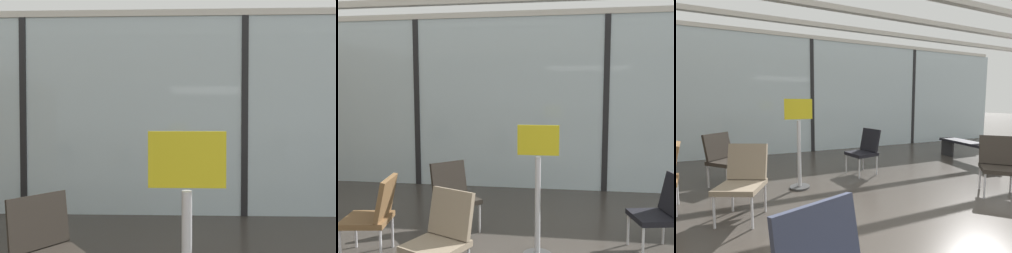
% 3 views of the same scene
% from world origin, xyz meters
% --- Properties ---
extents(glass_curtain_wall, '(14.00, 0.08, 3.13)m').
position_xyz_m(glass_curtain_wall, '(0.00, 5.20, 1.56)').
color(glass_curtain_wall, silver).
rests_on(glass_curtain_wall, ground).
extents(window_mullion_0, '(0.10, 0.12, 3.13)m').
position_xyz_m(window_mullion_0, '(-3.50, 5.20, 1.56)').
color(window_mullion_0, black).
rests_on(window_mullion_0, ground).
extents(window_mullion_1, '(0.10, 0.12, 3.13)m').
position_xyz_m(window_mullion_1, '(0.00, 5.20, 1.56)').
color(window_mullion_1, black).
rests_on(window_mullion_1, ground).
extents(parked_airplane, '(12.12, 4.05, 4.05)m').
position_xyz_m(parked_airplane, '(1.54, 9.94, 2.02)').
color(parked_airplane, '#B2BCD6').
rests_on(parked_airplane, ground).
extents(lounge_chair_6, '(0.71, 0.71, 0.87)m').
position_xyz_m(lounge_chair_6, '(-2.14, 2.97, 0.49)').
color(lounge_chair_6, '#28231E').
rests_on(lounge_chair_6, ground).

